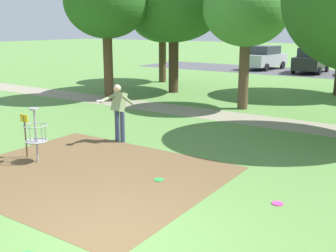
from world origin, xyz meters
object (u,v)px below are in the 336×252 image
tree_near_left (162,14)px  frisbee_by_tee (278,204)px  player_throwing (119,109)px  parked_car_center_left (311,60)px  tree_near_right (106,3)px  tree_mid_center (247,10)px  parked_car_leftmost (265,58)px  frisbee_mid_grass (159,180)px  disc_golf_basket (35,133)px

tree_near_left → frisbee_by_tee: bearing=-48.2°
player_throwing → parked_car_center_left: parked_car_center_left is taller
tree_near_left → tree_near_right: size_ratio=0.96×
player_throwing → tree_near_right: bearing=134.3°
tree_mid_center → frisbee_by_tee: bearing=-61.9°
player_throwing → tree_near_left: (-6.61, 11.75, 3.07)m
frisbee_by_tee → tree_near_left: bearing=131.8°
tree_near_right → parked_car_leftmost: (0.95, 17.28, -3.43)m
tree_near_left → parked_car_leftmost: bearing=77.5°
frisbee_mid_grass → parked_car_leftmost: size_ratio=0.05×
disc_golf_basket → parked_car_leftmost: 25.43m
parked_car_leftmost → parked_car_center_left: same height
frisbee_by_tee → disc_golf_basket: bearing=-171.2°
frisbee_by_tee → tree_near_right: tree_near_right is taller
tree_near_right → tree_mid_center: 6.30m
disc_golf_basket → tree_mid_center: tree_mid_center is taller
frisbee_by_tee → tree_near_left: 18.47m
tree_mid_center → parked_car_leftmost: tree_mid_center is taller
disc_golf_basket → parked_car_leftmost: parked_car_leftmost is taller
parked_car_center_left → player_throwing: bearing=-88.8°
player_throwing → frisbee_by_tee: player_throwing is taller
disc_golf_basket → tree_near_left: (-6.07, 14.35, 3.30)m
player_throwing → parked_car_leftmost: (-4.21, 22.56, -0.06)m
frisbee_mid_grass → parked_car_leftmost: parked_car_leftmost is taller
parked_car_leftmost → parked_car_center_left: 3.78m
frisbee_by_tee → parked_car_center_left: parked_car_center_left is taller
frisbee_mid_grass → parked_car_center_left: bearing=97.7°
tree_near_right → parked_car_center_left: (4.71, 16.78, -3.43)m
tree_near_left → tree_mid_center: (7.58, -5.09, -0.10)m
frisbee_by_tee → tree_near_right: size_ratio=0.04×
player_throwing → tree_near_right: 8.12m
tree_near_left → parked_car_center_left: 12.41m
disc_golf_basket → frisbee_by_tee: 6.06m
tree_near_right → parked_car_leftmost: tree_near_right is taller
disc_golf_basket → parked_car_center_left: bearing=89.8°
disc_golf_basket → tree_near_right: tree_near_right is taller
player_throwing → tree_mid_center: size_ratio=0.31×
frisbee_by_tee → tree_near_right: 13.39m
tree_near_left → parked_car_center_left: bearing=59.2°
tree_mid_center → disc_golf_basket: bearing=-99.2°
frisbee_mid_grass → tree_near_right: 11.58m
frisbee_mid_grass → parked_car_center_left: 24.23m
parked_car_center_left → parked_car_leftmost: bearing=172.4°
tree_near_left → tree_near_right: bearing=-77.4°
tree_near_right → parked_car_leftmost: 17.64m
disc_golf_basket → tree_near_right: 9.83m
player_throwing → tree_near_left: bearing=119.3°
frisbee_by_tee → frisbee_mid_grass: bearing=-174.4°
tree_near_left → parked_car_center_left: (6.15, 10.31, -3.14)m
tree_mid_center → tree_near_left: bearing=146.1°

